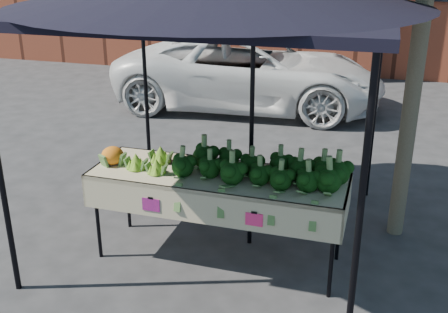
% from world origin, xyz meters
% --- Properties ---
extents(ground, '(90.00, 90.00, 0.00)m').
position_xyz_m(ground, '(0.00, 0.00, 0.00)').
color(ground, '#2B2B2D').
extents(table, '(2.41, 0.82, 0.90)m').
position_xyz_m(table, '(-0.16, 0.10, 0.45)').
color(table, beige).
rests_on(table, ground).
extents(canopy, '(3.16, 3.16, 2.74)m').
position_xyz_m(canopy, '(-0.29, 0.55, 1.37)').
color(canopy, black).
rests_on(canopy, ground).
extents(broccoli_heap, '(1.61, 0.58, 0.28)m').
position_xyz_m(broccoli_heap, '(0.23, 0.13, 1.04)').
color(broccoli_heap, black).
rests_on(broccoli_heap, table).
extents(romanesco_cluster, '(0.44, 0.48, 0.21)m').
position_xyz_m(romanesco_cluster, '(-0.83, 0.09, 1.01)').
color(romanesco_cluster, '#7EB733').
rests_on(romanesco_cluster, table).
extents(cauliflower_pair, '(0.21, 0.21, 0.19)m').
position_xyz_m(cauliflower_pair, '(-1.21, 0.05, 1.00)').
color(cauliflower_pair, orange).
rests_on(cauliflower_pair, table).
extents(street_tree, '(2.38, 2.38, 4.69)m').
position_xyz_m(street_tree, '(1.51, 1.14, 2.35)').
color(street_tree, '#1E4C14').
rests_on(street_tree, ground).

